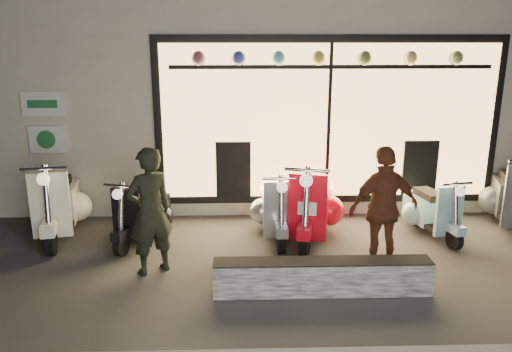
{
  "coord_description": "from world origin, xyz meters",
  "views": [
    {
      "loc": [
        -0.58,
        -5.78,
        2.8
      ],
      "look_at": [
        -0.38,
        0.6,
        1.05
      ],
      "focal_mm": 35.0,
      "sensor_mm": 36.0,
      "label": 1
    }
  ],
  "objects_px": {
    "graffiti_barrier": "(322,277)",
    "scooter_red": "(313,205)",
    "scooter_silver": "(276,207)",
    "woman": "(384,208)",
    "man": "(150,211)"
  },
  "relations": [
    {
      "from": "graffiti_barrier",
      "to": "scooter_red",
      "type": "bearing_deg",
      "value": 85.7
    },
    {
      "from": "graffiti_barrier",
      "to": "scooter_silver",
      "type": "relative_size",
      "value": 1.76
    },
    {
      "from": "graffiti_barrier",
      "to": "woman",
      "type": "bearing_deg",
      "value": 37.68
    },
    {
      "from": "man",
      "to": "woman",
      "type": "xyz_separation_m",
      "value": [
        2.87,
        0.06,
        -0.01
      ]
    },
    {
      "from": "man",
      "to": "scooter_silver",
      "type": "bearing_deg",
      "value": -176.75
    },
    {
      "from": "scooter_silver",
      "to": "woman",
      "type": "relative_size",
      "value": 0.89
    },
    {
      "from": "scooter_silver",
      "to": "graffiti_barrier",
      "type": "bearing_deg",
      "value": -79.3
    },
    {
      "from": "graffiti_barrier",
      "to": "man",
      "type": "height_order",
      "value": "man"
    },
    {
      "from": "graffiti_barrier",
      "to": "man",
      "type": "distance_m",
      "value": 2.19
    },
    {
      "from": "graffiti_barrier",
      "to": "scooter_red",
      "type": "distance_m",
      "value": 1.78
    },
    {
      "from": "man",
      "to": "graffiti_barrier",
      "type": "bearing_deg",
      "value": 129.34
    },
    {
      "from": "scooter_silver",
      "to": "scooter_red",
      "type": "xyz_separation_m",
      "value": [
        0.53,
        -0.09,
        0.06
      ]
    },
    {
      "from": "scooter_silver",
      "to": "scooter_red",
      "type": "distance_m",
      "value": 0.54
    },
    {
      "from": "graffiti_barrier",
      "to": "scooter_red",
      "type": "xyz_separation_m",
      "value": [
        0.13,
        1.75,
        0.26
      ]
    },
    {
      "from": "scooter_silver",
      "to": "woman",
      "type": "bearing_deg",
      "value": -45.03
    }
  ]
}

